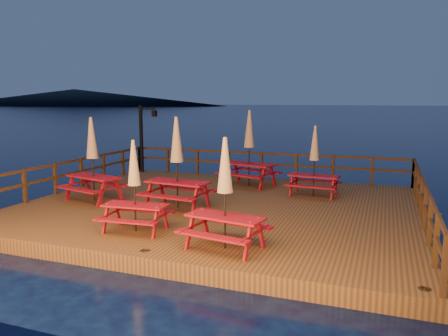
{
  "coord_description": "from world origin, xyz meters",
  "views": [
    {
      "loc": [
        4.81,
        -12.59,
        3.69
      ],
      "look_at": [
        -0.09,
        0.6,
        1.46
      ],
      "focal_mm": 35.0,
      "sensor_mm": 36.0,
      "label": 1
    }
  ],
  "objects_px": {
    "picnic_table_0": "(177,161)",
    "picnic_table_2": "(225,192)",
    "picnic_table_1": "(134,185)",
    "lamp_post": "(144,132)"
  },
  "relations": [
    {
      "from": "lamp_post",
      "to": "picnic_table_2",
      "type": "bearing_deg",
      "value": -50.28
    },
    {
      "from": "lamp_post",
      "to": "picnic_table_2",
      "type": "relative_size",
      "value": 1.21
    },
    {
      "from": "lamp_post",
      "to": "picnic_table_0",
      "type": "bearing_deg",
      "value": -51.58
    },
    {
      "from": "lamp_post",
      "to": "picnic_table_1",
      "type": "bearing_deg",
      "value": -60.96
    },
    {
      "from": "picnic_table_0",
      "to": "picnic_table_1",
      "type": "xyz_separation_m",
      "value": [
        0.05,
        -2.46,
        -0.25
      ]
    },
    {
      "from": "picnic_table_0",
      "to": "picnic_table_2",
      "type": "bearing_deg",
      "value": -42.65
    },
    {
      "from": "picnic_table_0",
      "to": "picnic_table_2",
      "type": "distance_m",
      "value": 3.88
    },
    {
      "from": "picnic_table_0",
      "to": "picnic_table_2",
      "type": "height_order",
      "value": "picnic_table_0"
    },
    {
      "from": "picnic_table_1",
      "to": "picnic_table_0",
      "type": "bearing_deg",
      "value": 86.85
    },
    {
      "from": "lamp_post",
      "to": "picnic_table_1",
      "type": "xyz_separation_m",
      "value": [
        4.43,
        -7.99,
        -0.6
      ]
    }
  ]
}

